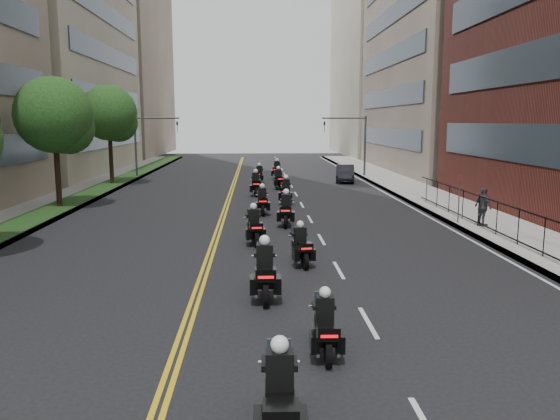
# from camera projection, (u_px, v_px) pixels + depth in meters

# --- Properties ---
(sidewalk_right) EXTENTS (4.00, 90.00, 0.15)m
(sidewalk_right) POSITION_uv_depth(u_px,v_px,m) (442.00, 203.00, 34.16)
(sidewalk_right) COLOR gray
(sidewalk_right) RESTS_ON ground
(sidewalk_left) EXTENTS (4.00, 90.00, 0.15)m
(sidewalk_left) POSITION_uv_depth(u_px,v_px,m) (52.00, 205.00, 33.07)
(sidewalk_left) COLOR gray
(sidewalk_left) RESTS_ON ground
(grass_strip) EXTENTS (2.00, 90.00, 0.04)m
(grass_strip) POSITION_uv_depth(u_px,v_px,m) (66.00, 204.00, 33.09)
(grass_strip) COLOR #173914
(grass_strip) RESTS_ON sidewalk_left
(building_right_tan) EXTENTS (15.11, 28.00, 30.00)m
(building_right_tan) POSITION_uv_depth(u_px,v_px,m) (464.00, 22.00, 54.86)
(building_right_tan) COLOR #7C6C5B
(building_right_tan) RESTS_ON ground
(building_right_far) EXTENTS (15.00, 28.00, 26.00)m
(building_right_far) POSITION_uv_depth(u_px,v_px,m) (391.00, 70.00, 84.76)
(building_right_far) COLOR gray
(building_right_far) RESTS_ON ground
(building_left_far) EXTENTS (16.00, 28.00, 26.00)m
(building_left_far) POSITION_uv_depth(u_px,v_px,m) (107.00, 69.00, 82.79)
(building_left_far) COLOR #7C6C5B
(building_left_far) RESTS_ON ground
(iron_fence) EXTENTS (0.05, 28.00, 1.50)m
(iron_fence) POSITION_uv_depth(u_px,v_px,m) (531.00, 231.00, 21.16)
(iron_fence) COLOR black
(iron_fence) RESTS_ON sidewalk_right
(street_trees) EXTENTS (4.40, 38.40, 7.98)m
(street_trees) POSITION_uv_depth(u_px,v_px,m) (16.00, 121.00, 26.00)
(street_trees) COLOR #322216
(street_trees) RESTS_ON ground
(traffic_signal_right) EXTENTS (4.09, 0.20, 5.60)m
(traffic_signal_right) POSITION_uv_depth(u_px,v_px,m) (355.00, 137.00, 50.22)
(traffic_signal_right) COLOR #3F3F44
(traffic_signal_right) RESTS_ON ground
(traffic_signal_left) EXTENTS (4.09, 0.20, 5.60)m
(traffic_signal_left) POSITION_uv_depth(u_px,v_px,m) (146.00, 137.00, 49.36)
(traffic_signal_left) COLOR #3F3F44
(traffic_signal_left) RESTS_ON ground
(motorcycle_0) EXTENTS (0.55, 2.36, 1.74)m
(motorcycle_0) POSITION_uv_depth(u_px,v_px,m) (280.00, 402.00, 8.74)
(motorcycle_0) COLOR black
(motorcycle_0) RESTS_ON ground
(motorcycle_1) EXTENTS (0.48, 2.06, 1.52)m
(motorcycle_1) POSITION_uv_depth(u_px,v_px,m) (325.00, 328.00, 12.05)
(motorcycle_1) COLOR black
(motorcycle_1) RESTS_ON ground
(motorcycle_2) EXTENTS (0.58, 2.51, 1.86)m
(motorcycle_2) POSITION_uv_depth(u_px,v_px,m) (265.00, 274.00, 15.89)
(motorcycle_2) COLOR black
(motorcycle_2) RESTS_ON ground
(motorcycle_3) EXTENTS (0.66, 2.16, 1.60)m
(motorcycle_3) POSITION_uv_depth(u_px,v_px,m) (301.00, 248.00, 19.63)
(motorcycle_3) COLOR black
(motorcycle_3) RESTS_ON ground
(motorcycle_4) EXTENTS (0.68, 2.33, 1.72)m
(motorcycle_4) POSITION_uv_depth(u_px,v_px,m) (254.00, 228.00, 23.01)
(motorcycle_4) COLOR black
(motorcycle_4) RESTS_ON ground
(motorcycle_5) EXTENTS (0.66, 2.48, 1.83)m
(motorcycle_5) POSITION_uv_depth(u_px,v_px,m) (286.00, 211.00, 26.99)
(motorcycle_5) COLOR black
(motorcycle_5) RESTS_ON ground
(motorcycle_6) EXTENTS (0.54, 2.32, 1.71)m
(motorcycle_6) POSITION_uv_depth(u_px,v_px,m) (262.00, 202.00, 30.32)
(motorcycle_6) COLOR black
(motorcycle_6) RESTS_ON ground
(motorcycle_7) EXTENTS (0.68, 2.45, 1.81)m
(motorcycle_7) POSITION_uv_depth(u_px,v_px,m) (286.00, 192.00, 34.16)
(motorcycle_7) COLOR black
(motorcycle_7) RESTS_ON ground
(motorcycle_8) EXTENTS (0.59, 2.50, 1.84)m
(motorcycle_8) POSITION_uv_depth(u_px,v_px,m) (256.00, 185.00, 37.91)
(motorcycle_8) COLOR black
(motorcycle_8) RESTS_ON ground
(motorcycle_9) EXTENTS (0.70, 2.38, 1.76)m
(motorcycle_9) POSITION_uv_depth(u_px,v_px,m) (279.00, 180.00, 41.52)
(motorcycle_9) COLOR black
(motorcycle_9) RESTS_ON ground
(motorcycle_10) EXTENTS (0.71, 2.30, 1.70)m
(motorcycle_10) POSITION_uv_depth(u_px,v_px,m) (259.00, 175.00, 45.24)
(motorcycle_10) COLOR black
(motorcycle_10) RESTS_ON ground
(motorcycle_11) EXTENTS (0.75, 2.48, 1.83)m
(motorcycle_11) POSITION_uv_depth(u_px,v_px,m) (277.00, 171.00, 48.97)
(motorcycle_11) COLOR black
(motorcycle_11) RESTS_ON ground
(parked_sedan) EXTENTS (2.17, 4.54, 1.43)m
(parked_sedan) POSITION_uv_depth(u_px,v_px,m) (345.00, 173.00, 46.54)
(parked_sedan) COLOR black
(parked_sedan) RESTS_ON ground
(pedestrian_c) EXTENTS (0.73, 1.17, 1.85)m
(pedestrian_c) POSITION_uv_depth(u_px,v_px,m) (483.00, 207.00, 26.04)
(pedestrian_c) COLOR #3F3E46
(pedestrian_c) RESTS_ON sidewalk_right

